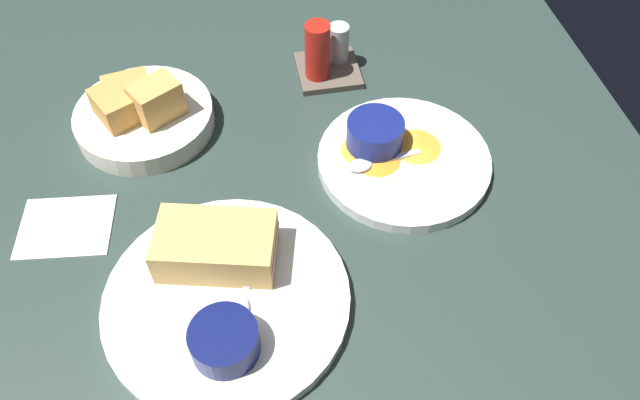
{
  "coord_description": "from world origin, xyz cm",
  "views": [
    {
      "loc": [
        1.45,
        -46.36,
        60.18
      ],
      "look_at": [
        9.68,
        -1.64,
        3.0
      ],
      "focal_mm": 34.62,
      "sensor_mm": 36.0,
      "label": 1
    }
  ],
  "objects_px": {
    "sandwich_half_near": "(216,246)",
    "ramekin_light_gravy": "(375,133)",
    "spoon_by_dark_ramekin": "(242,299)",
    "plate_chips_companion": "(404,161)",
    "ramekin_dark_sauce": "(224,340)",
    "bread_basket_rear": "(143,114)",
    "spoon_by_gravy_ramekin": "(370,163)",
    "condiment_caddy": "(326,56)",
    "plate_sandwich_main": "(227,300)"
  },
  "relations": [
    {
      "from": "plate_sandwich_main",
      "to": "spoon_by_gravy_ramekin",
      "type": "xyz_separation_m",
      "value": [
        0.2,
        0.16,
        0.01
      ]
    },
    {
      "from": "plate_sandwich_main",
      "to": "sandwich_half_near",
      "type": "distance_m",
      "value": 0.06
    },
    {
      "from": "plate_sandwich_main",
      "to": "spoon_by_gravy_ramekin",
      "type": "distance_m",
      "value": 0.25
    },
    {
      "from": "ramekin_dark_sauce",
      "to": "spoon_by_dark_ramekin",
      "type": "distance_m",
      "value": 0.06
    },
    {
      "from": "spoon_by_dark_ramekin",
      "to": "bread_basket_rear",
      "type": "xyz_separation_m",
      "value": [
        -0.1,
        0.3,
        0.0
      ]
    },
    {
      "from": "sandwich_half_near",
      "to": "plate_chips_companion",
      "type": "relative_size",
      "value": 0.65
    },
    {
      "from": "plate_sandwich_main",
      "to": "spoon_by_gravy_ramekin",
      "type": "relative_size",
      "value": 2.7
    },
    {
      "from": "sandwich_half_near",
      "to": "ramekin_light_gravy",
      "type": "xyz_separation_m",
      "value": [
        0.21,
        0.14,
        -0.0
      ]
    },
    {
      "from": "ramekin_dark_sauce",
      "to": "ramekin_light_gravy",
      "type": "xyz_separation_m",
      "value": [
        0.22,
        0.25,
        0.0
      ]
    },
    {
      "from": "ramekin_light_gravy",
      "to": "spoon_by_gravy_ramekin",
      "type": "relative_size",
      "value": 0.74
    },
    {
      "from": "bread_basket_rear",
      "to": "sandwich_half_near",
      "type": "bearing_deg",
      "value": -71.46
    },
    {
      "from": "ramekin_light_gravy",
      "to": "spoon_by_gravy_ramekin",
      "type": "height_order",
      "value": "ramekin_light_gravy"
    },
    {
      "from": "sandwich_half_near",
      "to": "ramekin_dark_sauce",
      "type": "bearing_deg",
      "value": -90.65
    },
    {
      "from": "spoon_by_gravy_ramekin",
      "to": "condiment_caddy",
      "type": "xyz_separation_m",
      "value": [
        -0.02,
        0.2,
        0.01
      ]
    },
    {
      "from": "plate_sandwich_main",
      "to": "spoon_by_dark_ramekin",
      "type": "height_order",
      "value": "spoon_by_dark_ramekin"
    },
    {
      "from": "sandwich_half_near",
      "to": "spoon_by_gravy_ramekin",
      "type": "distance_m",
      "value": 0.23
    },
    {
      "from": "spoon_by_gravy_ramekin",
      "to": "bread_basket_rear",
      "type": "distance_m",
      "value": 0.31
    },
    {
      "from": "spoon_by_dark_ramekin",
      "to": "plate_chips_companion",
      "type": "relative_size",
      "value": 0.43
    },
    {
      "from": "plate_chips_companion",
      "to": "ramekin_light_gravy",
      "type": "relative_size",
      "value": 3.04
    },
    {
      "from": "ramekin_light_gravy",
      "to": "condiment_caddy",
      "type": "relative_size",
      "value": 0.77
    },
    {
      "from": "ramekin_light_gravy",
      "to": "bread_basket_rear",
      "type": "relative_size",
      "value": 0.4
    },
    {
      "from": "ramekin_dark_sauce",
      "to": "condiment_caddy",
      "type": "xyz_separation_m",
      "value": [
        0.18,
        0.42,
        -0.0
      ]
    },
    {
      "from": "spoon_by_gravy_ramekin",
      "to": "bread_basket_rear",
      "type": "bearing_deg",
      "value": 153.84
    },
    {
      "from": "spoon_by_dark_ramekin",
      "to": "spoon_by_gravy_ramekin",
      "type": "relative_size",
      "value": 0.97
    },
    {
      "from": "ramekin_dark_sauce",
      "to": "ramekin_light_gravy",
      "type": "height_order",
      "value": "ramekin_light_gravy"
    },
    {
      "from": "plate_sandwich_main",
      "to": "ramekin_light_gravy",
      "type": "bearing_deg",
      "value": 42.31
    },
    {
      "from": "sandwich_half_near",
      "to": "ramekin_light_gravy",
      "type": "distance_m",
      "value": 0.26
    },
    {
      "from": "sandwich_half_near",
      "to": "spoon_by_dark_ramekin",
      "type": "bearing_deg",
      "value": -71.15
    },
    {
      "from": "bread_basket_rear",
      "to": "ramekin_dark_sauce",
      "type": "bearing_deg",
      "value": -77.21
    },
    {
      "from": "ramekin_dark_sauce",
      "to": "ramekin_light_gravy",
      "type": "bearing_deg",
      "value": 49.46
    },
    {
      "from": "spoon_by_gravy_ramekin",
      "to": "plate_chips_companion",
      "type": "bearing_deg",
      "value": 7.54
    },
    {
      "from": "ramekin_dark_sauce",
      "to": "spoon_by_gravy_ramekin",
      "type": "relative_size",
      "value": 0.71
    },
    {
      "from": "plate_sandwich_main",
      "to": "bread_basket_rear",
      "type": "xyz_separation_m",
      "value": [
        -0.09,
        0.3,
        0.02
      ]
    },
    {
      "from": "plate_sandwich_main",
      "to": "condiment_caddy",
      "type": "relative_size",
      "value": 2.83
    },
    {
      "from": "ramekin_dark_sauce",
      "to": "plate_chips_companion",
      "type": "xyz_separation_m",
      "value": [
        0.25,
        0.22,
        -0.03
      ]
    },
    {
      "from": "plate_sandwich_main",
      "to": "sandwich_half_near",
      "type": "height_order",
      "value": "sandwich_half_near"
    },
    {
      "from": "sandwich_half_near",
      "to": "spoon_by_gravy_ramekin",
      "type": "xyz_separation_m",
      "value": [
        0.2,
        0.11,
        -0.02
      ]
    },
    {
      "from": "spoon_by_gravy_ramekin",
      "to": "condiment_caddy",
      "type": "relative_size",
      "value": 1.05
    },
    {
      "from": "sandwich_half_near",
      "to": "ramekin_light_gravy",
      "type": "relative_size",
      "value": 1.98
    },
    {
      "from": "ramekin_light_gravy",
      "to": "condiment_caddy",
      "type": "height_order",
      "value": "condiment_caddy"
    },
    {
      "from": "sandwich_half_near",
      "to": "spoon_by_gravy_ramekin",
      "type": "relative_size",
      "value": 1.46
    },
    {
      "from": "ramekin_dark_sauce",
      "to": "plate_sandwich_main",
      "type": "bearing_deg",
      "value": 85.23
    },
    {
      "from": "spoon_by_dark_ramekin",
      "to": "plate_chips_companion",
      "type": "distance_m",
      "value": 0.29
    },
    {
      "from": "sandwich_half_near",
      "to": "plate_chips_companion",
      "type": "height_order",
      "value": "sandwich_half_near"
    },
    {
      "from": "sandwich_half_near",
      "to": "plate_chips_companion",
      "type": "xyz_separation_m",
      "value": [
        0.25,
        0.11,
        -0.03
      ]
    },
    {
      "from": "plate_sandwich_main",
      "to": "plate_chips_companion",
      "type": "relative_size",
      "value": 1.2
    },
    {
      "from": "bread_basket_rear",
      "to": "condiment_caddy",
      "type": "distance_m",
      "value": 0.27
    },
    {
      "from": "sandwich_half_near",
      "to": "ramekin_light_gravy",
      "type": "bearing_deg",
      "value": 33.26
    },
    {
      "from": "spoon_by_gravy_ramekin",
      "to": "condiment_caddy",
      "type": "distance_m",
      "value": 0.2
    },
    {
      "from": "plate_sandwich_main",
      "to": "ramekin_dark_sauce",
      "type": "distance_m",
      "value": 0.07
    }
  ]
}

